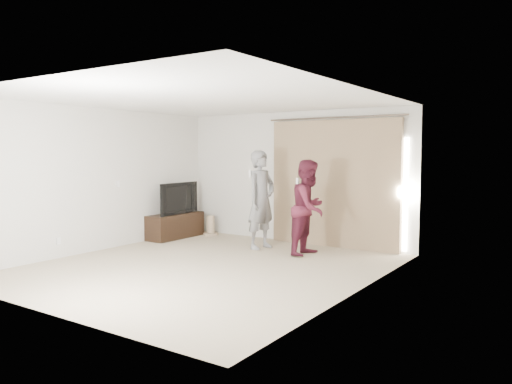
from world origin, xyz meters
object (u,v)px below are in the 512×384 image
person_woman (309,207)px  person_man (261,200)px  tv_console (175,226)px  tv (175,198)px

person_woman → person_man: bearing=178.2°
tv_console → person_woman: person_woman is taller
person_woman → tv_console: bearing=-179.7°
person_man → person_woman: bearing=-1.8°
tv → person_woman: 3.15m
tv_console → person_man: bearing=1.3°
tv → person_man: person_man is taller
tv_console → person_woman: (3.15, 0.02, 0.58)m
tv_console → person_man: person_man is taller
tv_console → person_woman: 3.20m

